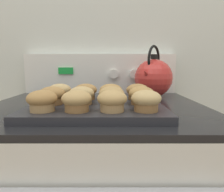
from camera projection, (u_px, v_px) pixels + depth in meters
wall_back at (101, 32)px, 1.05m from camera, size 8.00×0.05×2.40m
control_panel at (101, 74)px, 1.03m from camera, size 0.76×0.07×0.20m
muffin_pan at (97, 108)px, 0.62m from camera, size 0.41×0.31×0.02m
muffin_r0_c0 at (42, 101)px, 0.52m from camera, size 0.08×0.08×0.06m
muffin_r0_c1 at (77, 101)px, 0.52m from camera, size 0.08×0.08×0.06m
muffin_r0_c2 at (112, 101)px, 0.52m from camera, size 0.08×0.08×0.06m
muffin_r0_c3 at (146, 100)px, 0.52m from camera, size 0.08×0.08×0.06m
muffin_r1_c0 at (52, 95)px, 0.61m from camera, size 0.08×0.08×0.06m
muffin_r1_c1 at (82, 95)px, 0.61m from camera, size 0.08×0.08×0.06m
muffin_r1_c2 at (112, 95)px, 0.61m from camera, size 0.08×0.08×0.06m
muffin_r1_c3 at (142, 95)px, 0.61m from camera, size 0.08×0.08×0.06m
muffin_r2_c0 at (60, 91)px, 0.70m from camera, size 0.08×0.08×0.06m
muffin_r2_c1 at (86, 91)px, 0.70m from camera, size 0.08×0.08×0.06m
muffin_r2_c2 at (111, 92)px, 0.70m from camera, size 0.08×0.08×0.06m
muffin_r2_c3 at (138, 92)px, 0.70m from camera, size 0.08×0.08×0.06m
tea_kettle at (153, 77)px, 0.89m from camera, size 0.17×0.19×0.23m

